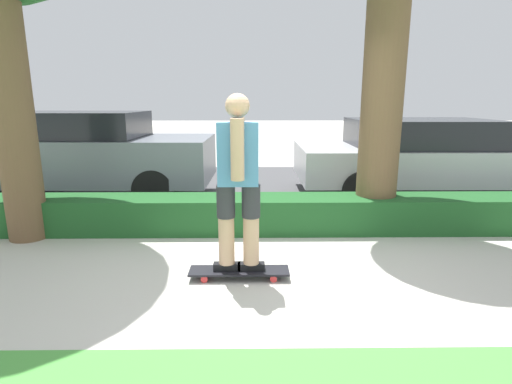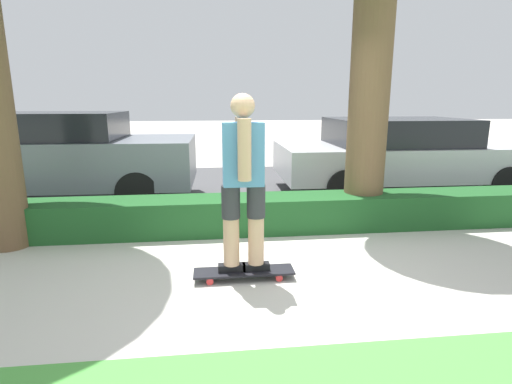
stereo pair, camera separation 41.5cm
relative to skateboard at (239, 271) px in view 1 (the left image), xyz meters
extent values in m
plane|color=#BCB7AD|center=(0.28, -0.15, -0.07)|extent=(60.00, 60.00, 0.00)
cube|color=#474749|center=(0.28, 4.05, -0.07)|extent=(13.07, 5.00, 0.01)
cube|color=#1E5123|center=(0.28, 1.45, 0.16)|extent=(13.07, 0.60, 0.46)
cube|color=black|center=(0.00, 0.00, 0.01)|extent=(0.97, 0.24, 0.02)
cylinder|color=red|center=(0.33, -0.09, -0.04)|extent=(0.07, 0.04, 0.07)
cylinder|color=red|center=(0.33, 0.09, -0.04)|extent=(0.07, 0.04, 0.07)
cylinder|color=red|center=(-0.33, -0.09, -0.04)|extent=(0.07, 0.04, 0.07)
cylinder|color=red|center=(-0.33, 0.09, -0.04)|extent=(0.07, 0.04, 0.07)
cube|color=black|center=(-0.12, 0.00, 0.05)|extent=(0.26, 0.09, 0.07)
cylinder|color=tan|center=(-0.12, 0.00, 0.47)|extent=(0.15, 0.15, 0.77)
cylinder|color=#2D2D33|center=(-0.12, 0.00, 0.70)|extent=(0.17, 0.17, 0.31)
cube|color=black|center=(0.12, 0.00, 0.05)|extent=(0.26, 0.09, 0.07)
cylinder|color=tan|center=(0.12, 0.00, 0.47)|extent=(0.15, 0.15, 0.77)
cylinder|color=#2D2D33|center=(0.12, 0.00, 0.70)|extent=(0.17, 0.17, 0.31)
cube|color=#4C84B7|center=(0.00, 0.00, 1.14)|extent=(0.37, 0.20, 0.57)
cylinder|color=tan|center=(0.00, -0.15, 1.20)|extent=(0.12, 0.12, 0.54)
cylinder|color=tan|center=(0.00, 0.15, 1.20)|extent=(0.12, 0.12, 0.54)
sphere|color=tan|center=(0.00, 0.00, 1.57)|extent=(0.22, 0.22, 0.22)
cylinder|color=brown|center=(-2.68, 1.20, 1.61)|extent=(0.46, 0.46, 3.36)
cylinder|color=brown|center=(1.78, 1.56, 1.59)|extent=(0.52, 0.52, 3.31)
cube|color=slate|center=(-2.75, 3.29, 0.62)|extent=(4.36, 1.80, 0.74)
cube|color=black|center=(-2.88, 3.29, 1.21)|extent=(2.28, 1.55, 0.43)
cylinder|color=black|center=(-1.41, 2.50, 0.25)|extent=(0.65, 0.21, 0.65)
cylinder|color=black|center=(-1.41, 4.08, 0.25)|extent=(0.65, 0.21, 0.65)
cylinder|color=black|center=(-4.09, 4.08, 0.25)|extent=(0.65, 0.21, 0.65)
cube|color=#B7B7BC|center=(3.27, 3.48, 0.52)|extent=(4.59, 2.02, 0.59)
cube|color=black|center=(3.13, 3.48, 1.05)|extent=(2.39, 1.76, 0.47)
cylinder|color=black|center=(4.68, 4.39, 0.23)|extent=(0.60, 0.24, 0.60)
cylinder|color=black|center=(1.85, 2.57, 0.23)|extent=(0.60, 0.24, 0.60)
cylinder|color=black|center=(1.85, 4.39, 0.23)|extent=(0.60, 0.24, 0.60)
camera|label=1|loc=(0.12, -3.60, 1.63)|focal=28.00mm
camera|label=2|loc=(-0.29, -3.57, 1.63)|focal=28.00mm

